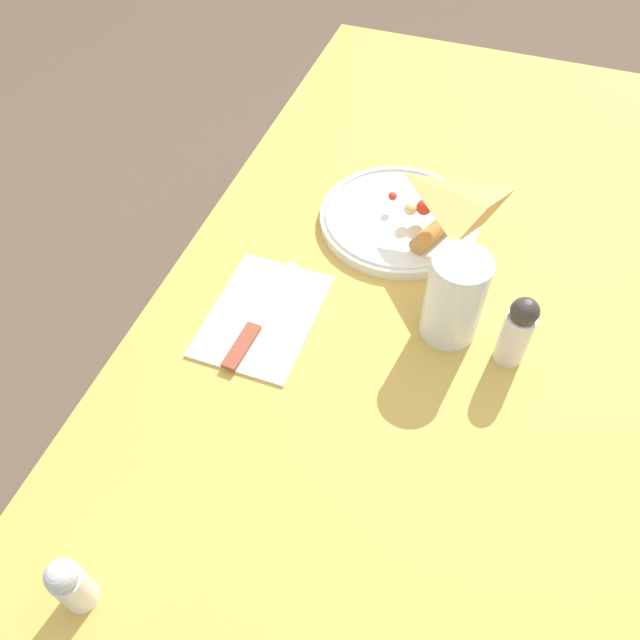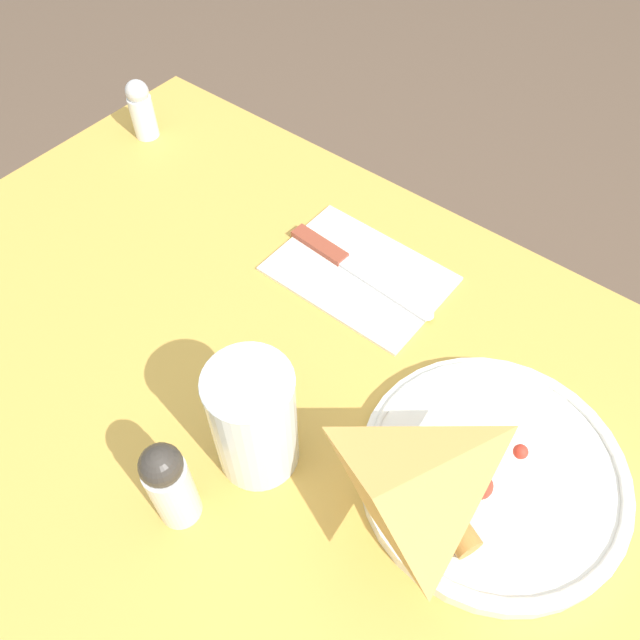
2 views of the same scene
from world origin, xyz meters
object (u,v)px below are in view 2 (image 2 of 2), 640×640
at_px(napkin_folded, 359,274).
at_px(butter_knife, 352,266).
at_px(dining_table, 388,522).
at_px(pepper_shaker, 170,484).
at_px(plate_pizza, 492,471).
at_px(salt_shaker, 141,109).
at_px(milk_glass, 254,422).

relative_size(napkin_folded, butter_knife, 0.96).
bearing_deg(dining_table, pepper_shaker, -133.72).
distance_m(napkin_folded, butter_knife, 0.01).
bearing_deg(dining_table, plate_pizza, 40.38).
height_order(butter_knife, salt_shaker, salt_shaker).
bearing_deg(pepper_shaker, butter_knife, 99.11).
distance_m(milk_glass, salt_shaker, 0.52).
relative_size(salt_shaker, pepper_shaker, 0.77).
bearing_deg(pepper_shaker, dining_table, 46.28).
relative_size(plate_pizza, milk_glass, 1.88).
bearing_deg(butter_knife, napkin_folded, 0.00).
xyz_separation_m(butter_knife, pepper_shaker, (0.05, -0.32, 0.05)).
xyz_separation_m(dining_table, pepper_shaker, (-0.13, -0.14, 0.16)).
height_order(milk_glass, salt_shaker, milk_glass).
xyz_separation_m(dining_table, milk_glass, (-0.12, -0.06, 0.17)).
xyz_separation_m(milk_glass, pepper_shaker, (-0.02, -0.08, -0.01)).
height_order(dining_table, pepper_shaker, pepper_shaker).
distance_m(plate_pizza, napkin_folded, 0.27).
bearing_deg(milk_glass, pepper_shaker, -102.56).
xyz_separation_m(plate_pizza, butter_knife, (-0.25, 0.13, -0.01)).
relative_size(milk_glass, butter_knife, 0.63).
bearing_deg(milk_glass, napkin_folded, 104.05).
distance_m(napkin_folded, pepper_shaker, 0.33).
bearing_deg(butter_knife, milk_glass, -70.03).
height_order(plate_pizza, napkin_folded, plate_pizza).
relative_size(plate_pizza, salt_shaker, 2.89).
relative_size(dining_table, pepper_shaker, 11.96).
relative_size(butter_knife, pepper_shaker, 1.88).
distance_m(dining_table, milk_glass, 0.21).
bearing_deg(milk_glass, salt_shaker, 149.37).
distance_m(plate_pizza, salt_shaker, 0.65).
distance_m(butter_knife, salt_shaker, 0.38).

